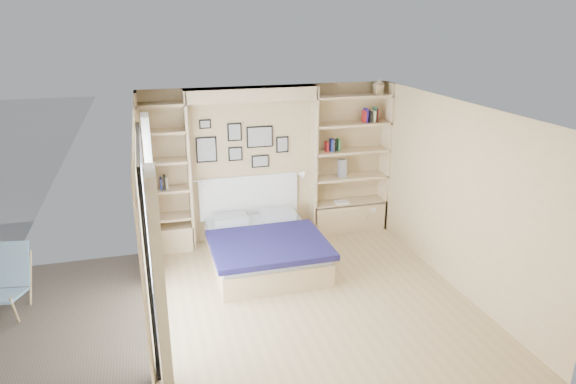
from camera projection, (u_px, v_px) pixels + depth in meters
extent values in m
plane|color=tan|center=(311.00, 301.00, 6.68)|extent=(4.50, 4.50, 0.00)
plane|color=tan|center=(269.00, 163.00, 8.32)|extent=(4.00, 0.00, 4.00)
plane|color=tan|center=(398.00, 306.00, 4.23)|extent=(4.00, 0.00, 4.00)
plane|color=tan|center=(144.00, 229.00, 5.76)|extent=(0.00, 4.50, 4.50)
plane|color=tan|center=(456.00, 196.00, 6.79)|extent=(0.00, 4.50, 4.50)
plane|color=white|center=(314.00, 109.00, 5.87)|extent=(4.50, 4.50, 0.00)
cube|color=tan|center=(189.00, 172.00, 7.83)|extent=(0.04, 0.35, 2.50)
cube|color=tan|center=(313.00, 163.00, 8.34)|extent=(0.04, 0.35, 2.50)
cube|color=tan|center=(251.00, 94.00, 7.71)|extent=(2.00, 0.35, 0.20)
cube|color=tan|center=(385.00, 157.00, 8.67)|extent=(0.04, 0.35, 2.50)
cube|color=tan|center=(143.00, 176.00, 7.65)|extent=(0.04, 0.35, 2.50)
cube|color=tan|center=(348.00, 216.00, 8.83)|extent=(1.30, 0.35, 0.50)
cube|color=tan|center=(171.00, 238.00, 8.08)|extent=(0.70, 0.35, 0.40)
cube|color=black|center=(138.00, 143.00, 5.45)|extent=(0.04, 2.08, 0.06)
cube|color=black|center=(155.00, 322.00, 6.17)|extent=(0.04, 2.08, 0.06)
cube|color=black|center=(150.00, 283.00, 4.89)|extent=(0.04, 0.06, 2.20)
cube|color=black|center=(146.00, 209.00, 6.75)|extent=(0.04, 0.06, 2.20)
cube|color=silver|center=(146.00, 239.00, 5.81)|extent=(0.01, 2.00, 2.20)
cube|color=white|center=(160.00, 292.00, 4.64)|extent=(0.10, 0.45, 2.30)
cube|color=white|center=(152.00, 198.00, 7.01)|extent=(0.10, 0.45, 2.30)
cube|color=tan|center=(349.00, 202.00, 8.75)|extent=(1.30, 0.35, 0.04)
cube|color=tan|center=(350.00, 177.00, 8.61)|extent=(1.30, 0.35, 0.04)
cube|color=tan|center=(351.00, 151.00, 8.46)|extent=(1.30, 0.35, 0.04)
cube|color=tan|center=(352.00, 124.00, 8.31)|extent=(1.30, 0.35, 0.04)
cube|color=tan|center=(353.00, 96.00, 8.17)|extent=(1.30, 0.35, 0.04)
cube|color=tan|center=(169.00, 217.00, 7.97)|extent=(0.70, 0.35, 0.04)
cube|color=tan|center=(167.00, 190.00, 7.82)|extent=(0.70, 0.35, 0.04)
cube|color=tan|center=(165.00, 161.00, 7.67)|extent=(0.70, 0.35, 0.04)
cube|color=tan|center=(162.00, 132.00, 7.53)|extent=(0.70, 0.35, 0.04)
cube|color=tan|center=(160.00, 105.00, 7.40)|extent=(0.70, 0.35, 0.04)
cube|color=tan|center=(264.00, 253.00, 7.62)|extent=(1.53, 1.91, 0.33)
cube|color=#B0B7C0|center=(264.00, 240.00, 7.55)|extent=(1.49, 1.87, 0.10)
cube|color=#181545|center=(269.00, 245.00, 7.23)|extent=(1.63, 1.34, 0.08)
cube|color=#B0B7C0|center=(230.00, 220.00, 8.02)|extent=(0.53, 0.38, 0.12)
cube|color=#B0B7C0|center=(278.00, 215.00, 8.21)|extent=(0.53, 0.38, 0.12)
cube|color=white|center=(249.00, 196.00, 8.38)|extent=(1.63, 0.04, 0.70)
cube|color=black|center=(206.00, 150.00, 7.94)|extent=(0.32, 0.02, 0.40)
cube|color=gray|center=(207.00, 150.00, 7.93)|extent=(0.28, 0.01, 0.36)
cube|color=black|center=(235.00, 132.00, 7.98)|extent=(0.22, 0.02, 0.28)
cube|color=gray|center=(235.00, 132.00, 7.97)|extent=(0.18, 0.01, 0.24)
cube|color=black|center=(235.00, 154.00, 8.09)|extent=(0.22, 0.02, 0.22)
cube|color=gray|center=(235.00, 154.00, 8.08)|extent=(0.18, 0.01, 0.18)
cube|color=black|center=(260.00, 137.00, 8.11)|extent=(0.42, 0.02, 0.34)
cube|color=gray|center=(260.00, 137.00, 8.10)|extent=(0.38, 0.01, 0.30)
cube|color=black|center=(260.00, 161.00, 8.24)|extent=(0.28, 0.02, 0.20)
cube|color=gray|center=(260.00, 161.00, 8.23)|extent=(0.24, 0.01, 0.16)
cube|color=black|center=(282.00, 144.00, 8.26)|extent=(0.20, 0.02, 0.26)
cube|color=gray|center=(283.00, 145.00, 8.25)|extent=(0.16, 0.01, 0.22)
cube|color=black|center=(205.00, 124.00, 7.81)|extent=(0.18, 0.02, 0.14)
cube|color=gray|center=(205.00, 124.00, 7.80)|extent=(0.14, 0.01, 0.10)
cylinder|color=silver|center=(199.00, 181.00, 7.84)|extent=(0.20, 0.02, 0.02)
cone|color=white|center=(206.00, 182.00, 7.87)|extent=(0.13, 0.12, 0.15)
cylinder|color=silver|center=(306.00, 172.00, 8.28)|extent=(0.20, 0.02, 0.02)
cone|color=white|center=(300.00, 174.00, 8.26)|extent=(0.13, 0.12, 0.15)
cube|color=#A51E1E|center=(327.00, 147.00, 8.31)|extent=(0.02, 0.15, 0.17)
cube|color=navy|center=(331.00, 145.00, 8.33)|extent=(0.03, 0.15, 0.20)
cube|color=black|center=(334.00, 145.00, 8.34)|extent=(0.03, 0.15, 0.20)
cube|color=#BFB28C|center=(333.00, 146.00, 8.34)|extent=(0.04, 0.15, 0.19)
cube|color=#285D30|center=(338.00, 145.00, 8.36)|extent=(0.03, 0.15, 0.20)
cube|color=#A51E1E|center=(364.00, 116.00, 8.32)|extent=(0.02, 0.15, 0.19)
cube|color=navy|center=(366.00, 115.00, 8.32)|extent=(0.03, 0.15, 0.23)
cube|color=black|center=(369.00, 116.00, 8.35)|extent=(0.03, 0.15, 0.19)
cube|color=beige|center=(373.00, 116.00, 8.37)|extent=(0.04, 0.15, 0.18)
cube|color=#26593F|center=(375.00, 114.00, 8.36)|extent=(0.03, 0.15, 0.24)
cube|color=#A51E1E|center=(375.00, 115.00, 8.37)|extent=(0.03, 0.15, 0.22)
cube|color=navy|center=(161.00, 184.00, 7.76)|extent=(0.02, 0.15, 0.17)
cube|color=black|center=(165.00, 182.00, 7.77)|extent=(0.03, 0.15, 0.21)
cube|color=#BFB28C|center=(167.00, 182.00, 7.78)|extent=(0.03, 0.15, 0.20)
cube|color=tan|center=(378.00, 89.00, 8.24)|extent=(0.13, 0.13, 0.15)
cone|color=tan|center=(379.00, 82.00, 8.20)|extent=(0.20, 0.20, 0.08)
cube|color=slate|center=(342.00, 168.00, 8.51)|extent=(0.12, 0.12, 0.30)
cube|color=white|center=(342.00, 202.00, 8.65)|extent=(0.22, 0.16, 0.03)
cube|color=#66574B|center=(7.00, 346.00, 5.76)|extent=(3.20, 4.00, 0.05)
cylinder|color=tan|center=(15.00, 311.00, 6.06)|extent=(0.05, 0.14, 0.42)
cylinder|color=tan|center=(30.00, 279.00, 6.57)|extent=(0.08, 0.34, 0.68)
cube|color=teal|center=(0.00, 296.00, 6.21)|extent=(0.56, 0.64, 0.15)
cube|color=teal|center=(9.00, 264.00, 6.51)|extent=(0.50, 0.30, 0.56)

